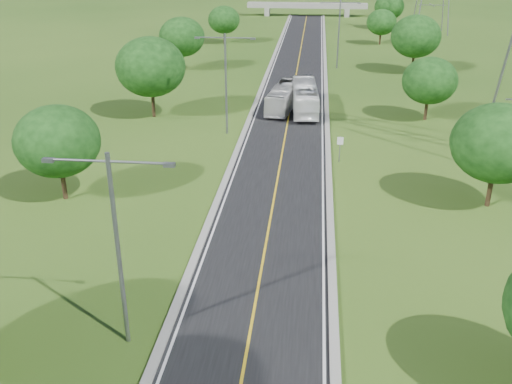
% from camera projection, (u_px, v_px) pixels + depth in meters
% --- Properties ---
extents(ground, '(260.00, 260.00, 0.00)m').
position_uv_depth(ground, '(292.00, 97.00, 71.48)').
color(ground, '#284814').
rests_on(ground, ground).
extents(road, '(8.00, 150.00, 0.06)m').
position_uv_depth(road, '(294.00, 86.00, 76.91)').
color(road, black).
rests_on(road, ground).
extents(curb_left, '(0.50, 150.00, 0.22)m').
position_uv_depth(curb_left, '(263.00, 84.00, 77.28)').
color(curb_left, gray).
rests_on(curb_left, ground).
extents(curb_right, '(0.50, 150.00, 0.22)m').
position_uv_depth(curb_right, '(326.00, 86.00, 76.48)').
color(curb_right, gray).
rests_on(curb_right, ground).
extents(speed_limit_sign, '(0.55, 0.09, 2.40)m').
position_uv_depth(speed_limit_sign, '(340.00, 145.00, 50.36)').
color(speed_limit_sign, slate).
rests_on(speed_limit_sign, ground).
extents(overpass, '(30.00, 3.00, 3.20)m').
position_uv_depth(overpass, '(307.00, 6.00, 143.06)').
color(overpass, gray).
rests_on(overpass, ground).
extents(streetlight_near_left, '(5.90, 0.25, 10.00)m').
position_uv_depth(streetlight_near_left, '(116.00, 236.00, 26.07)').
color(streetlight_near_left, slate).
rests_on(streetlight_near_left, ground).
extents(streetlight_mid_left, '(5.90, 0.25, 10.00)m').
position_uv_depth(streetlight_mid_left, '(226.00, 76.00, 56.00)').
color(streetlight_mid_left, slate).
rests_on(streetlight_mid_left, ground).
extents(streetlight_far_right, '(5.90, 0.25, 10.00)m').
position_uv_depth(streetlight_far_right, '(339.00, 28.00, 84.80)').
color(streetlight_far_right, slate).
rests_on(streetlight_far_right, ground).
extents(tree_lb, '(6.30, 6.30, 7.33)m').
position_uv_depth(tree_lb, '(57.00, 141.00, 42.06)').
color(tree_lb, black).
rests_on(tree_lb, ground).
extents(tree_lc, '(7.56, 7.56, 8.79)m').
position_uv_depth(tree_lc, '(150.00, 67.00, 61.54)').
color(tree_lc, black).
rests_on(tree_lc, ground).
extents(tree_ld, '(6.72, 6.72, 7.82)m').
position_uv_depth(tree_ld, '(182.00, 37.00, 83.75)').
color(tree_ld, black).
rests_on(tree_ld, ground).
extents(tree_le, '(5.88, 5.88, 6.84)m').
position_uv_depth(tree_le, '(224.00, 20.00, 105.54)').
color(tree_le, black).
rests_on(tree_le, ground).
extents(tree_rb, '(6.72, 6.72, 7.82)m').
position_uv_depth(tree_rb, '(498.00, 143.00, 40.72)').
color(tree_rb, black).
rests_on(tree_rb, ground).
extents(tree_rc, '(5.88, 5.88, 6.84)m').
position_uv_depth(tree_rc, '(430.00, 81.00, 61.03)').
color(tree_rc, black).
rests_on(tree_rc, ground).
extents(tree_rd, '(7.14, 7.14, 8.30)m').
position_uv_depth(tree_rd, '(416.00, 36.00, 82.23)').
color(tree_rd, black).
rests_on(tree_rd, ground).
extents(tree_re, '(5.46, 5.46, 6.35)m').
position_uv_depth(tree_re, '(381.00, 22.00, 104.75)').
color(tree_re, black).
rests_on(tree_re, ground).
extents(tree_rf, '(6.30, 6.30, 7.33)m').
position_uv_depth(tree_rf, '(389.00, 7.00, 122.30)').
color(tree_rf, black).
rests_on(tree_rf, ground).
extents(bus_outbound, '(3.36, 11.50, 3.16)m').
position_uv_depth(bus_outbound, '(305.00, 97.00, 65.12)').
color(bus_outbound, white).
rests_on(bus_outbound, road).
extents(bus_inbound, '(3.69, 10.28, 2.80)m').
position_uv_depth(bus_inbound, '(283.00, 97.00, 65.90)').
color(bus_inbound, silver).
rests_on(bus_inbound, road).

